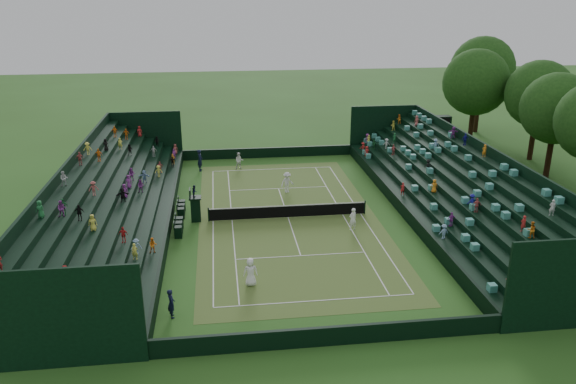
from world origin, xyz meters
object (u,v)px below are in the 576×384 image
(tennis_net, at_px, (288,211))
(player_near_east, at_px, (353,219))
(player_far_east, at_px, (287,182))
(umpire_chair, at_px, (195,206))
(player_near_west, at_px, (251,272))
(player_far_west, at_px, (239,161))

(tennis_net, bearing_deg, player_near_east, -33.90)
(player_near_east, xyz_separation_m, player_far_east, (-3.56, 8.27, 0.05))
(tennis_net, relative_size, player_far_east, 6.73)
(umpire_chair, xyz_separation_m, player_near_east, (10.88, -3.04, -0.36))
(player_near_west, height_order, player_far_east, player_far_east)
(player_near_east, relative_size, player_far_east, 0.94)
(umpire_chair, distance_m, player_far_west, 12.73)
(tennis_net, bearing_deg, umpire_chair, 178.04)
(tennis_net, distance_m, umpire_chair, 6.74)
(umpire_chair, bearing_deg, tennis_net, -1.96)
(umpire_chair, relative_size, player_near_west, 1.63)
(player_near_east, distance_m, player_far_west, 16.83)
(tennis_net, height_order, player_far_west, player_far_west)
(umpire_chair, relative_size, player_far_west, 1.74)
(player_far_west, distance_m, player_far_east, 7.84)
(tennis_net, relative_size, player_far_west, 7.40)
(tennis_net, xyz_separation_m, player_far_west, (-3.01, 12.40, 0.26))
(player_far_west, relative_size, player_far_east, 0.91)
(player_far_west, xyz_separation_m, player_far_east, (3.63, -6.94, 0.08))
(player_near_east, distance_m, player_far_east, 9.00)
(player_near_west, xyz_separation_m, player_far_east, (3.98, 15.17, 0.03))
(player_near_east, relative_size, player_far_west, 1.03)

